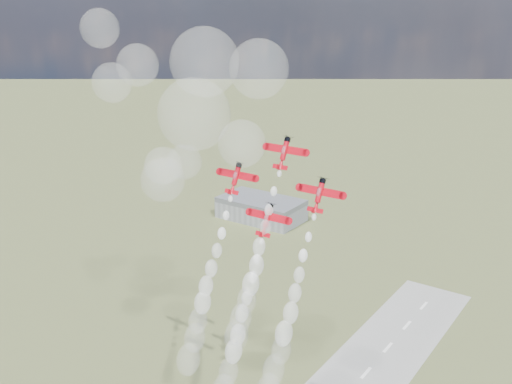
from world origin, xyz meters
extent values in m
cube|color=gray|center=(-120.00, 180.00, 5.00)|extent=(50.00, 28.00, 10.00)
cube|color=#595B60|center=(-120.00, 180.00, 11.50)|extent=(50.00, 28.00, 3.00)
cylinder|color=red|center=(-4.42, 19.07, 92.45)|extent=(1.36, 3.45, 5.14)
cylinder|color=black|center=(-4.42, 20.27, 94.90)|extent=(1.56, 1.83, 1.56)
cube|color=red|center=(-4.42, 19.51, 92.57)|extent=(11.87, 1.05, 1.84)
cube|color=white|center=(-7.63, 19.61, 92.51)|extent=(4.67, 0.26, 0.49)
cube|color=white|center=(-1.21, 19.61, 92.51)|extent=(4.67, 0.26, 0.49)
cube|color=red|center=(-4.42, 17.01, 88.59)|extent=(4.28, 0.58, 1.01)
cube|color=red|center=(-4.42, 16.27, 88.74)|extent=(0.14, 2.04, 1.86)
ellipsoid|color=silver|center=(-4.42, 18.55, 92.60)|extent=(1.07, 1.92, 2.59)
cone|color=red|center=(-4.42, 17.44, 89.25)|extent=(1.36, 2.34, 2.87)
cylinder|color=red|center=(-16.77, 15.26, 84.70)|extent=(1.36, 3.45, 5.14)
cylinder|color=black|center=(-16.77, 16.46, 87.14)|extent=(1.56, 1.83, 1.56)
cube|color=red|center=(-16.77, 15.69, 84.81)|extent=(11.87, 1.05, 1.84)
cube|color=white|center=(-19.98, 15.80, 84.76)|extent=(4.67, 0.26, 0.49)
cube|color=white|center=(-13.56, 15.80, 84.76)|extent=(4.67, 0.26, 0.49)
cube|color=red|center=(-16.77, 13.20, 80.83)|extent=(4.28, 0.58, 1.01)
cube|color=red|center=(-16.77, 12.46, 80.98)|extent=(0.14, 2.04, 1.86)
ellipsoid|color=silver|center=(-16.77, 14.74, 84.85)|extent=(1.07, 1.92, 2.59)
cone|color=red|center=(-16.77, 13.63, 81.49)|extent=(1.36, 2.34, 2.87)
cylinder|color=red|center=(7.93, 15.26, 84.70)|extent=(1.36, 3.45, 5.14)
cylinder|color=black|center=(7.93, 16.46, 87.14)|extent=(1.56, 1.83, 1.56)
cube|color=red|center=(7.93, 15.69, 84.81)|extent=(11.87, 1.05, 1.84)
cube|color=white|center=(4.72, 15.80, 84.76)|extent=(4.67, 0.26, 0.49)
cube|color=white|center=(11.14, 15.80, 84.76)|extent=(4.67, 0.26, 0.49)
cube|color=red|center=(7.93, 13.20, 80.83)|extent=(4.28, 0.58, 1.01)
cube|color=red|center=(7.93, 12.46, 80.98)|extent=(0.14, 2.04, 1.86)
ellipsoid|color=silver|center=(7.93, 14.74, 84.85)|extent=(1.07, 1.92, 2.59)
cone|color=red|center=(7.93, 13.63, 81.49)|extent=(1.36, 2.34, 2.87)
cylinder|color=red|center=(-4.42, 11.45, 76.94)|extent=(1.36, 3.45, 5.14)
cylinder|color=black|center=(-4.42, 12.65, 79.39)|extent=(1.56, 1.83, 1.56)
cube|color=red|center=(-4.42, 11.88, 77.05)|extent=(11.87, 1.05, 1.84)
cube|color=white|center=(-7.63, 11.98, 77.00)|extent=(4.67, 0.26, 0.49)
cube|color=white|center=(-1.21, 11.98, 77.00)|extent=(4.67, 0.26, 0.49)
cube|color=red|center=(-4.42, 9.38, 73.08)|extent=(4.28, 0.58, 1.01)
cube|color=red|center=(-4.42, 8.64, 73.23)|extent=(0.14, 2.04, 1.86)
ellipsoid|color=silver|center=(-4.42, 10.92, 77.09)|extent=(1.07, 1.92, 2.59)
cone|color=red|center=(-4.42, 9.81, 73.73)|extent=(1.36, 2.34, 2.87)
sphere|color=white|center=(-4.31, 16.48, 87.02)|extent=(1.04, 1.04, 1.04)
sphere|color=white|center=(-4.54, 14.42, 82.90)|extent=(1.50, 1.50, 1.50)
sphere|color=white|center=(-4.46, 12.11, 78.54)|extent=(1.96, 1.96, 1.96)
sphere|color=white|center=(-4.22, 10.19, 74.65)|extent=(2.42, 2.42, 2.42)
sphere|color=white|center=(-4.68, 8.11, 70.10)|extent=(2.88, 2.88, 2.88)
sphere|color=white|center=(-4.16, 6.25, 65.92)|extent=(3.34, 3.34, 3.34)
sphere|color=white|center=(-4.33, 4.02, 61.70)|extent=(3.80, 3.80, 3.80)
sphere|color=white|center=(-4.25, 2.14, 58.22)|extent=(4.26, 4.26, 4.26)
sphere|color=white|center=(-4.51, -0.06, 54.03)|extent=(4.72, 4.72, 4.72)
sphere|color=white|center=(-4.85, -1.54, 49.83)|extent=(5.18, 5.18, 5.18)
sphere|color=white|center=(-16.79, 12.63, 79.08)|extent=(1.04, 1.04, 1.04)
sphere|color=white|center=(-16.63, 10.48, 75.16)|extent=(1.50, 1.50, 1.50)
sphere|color=white|center=(-16.62, 8.52, 70.81)|extent=(1.96, 1.96, 1.96)
sphere|color=white|center=(-16.49, 6.15, 66.87)|extent=(2.42, 2.42, 2.42)
sphere|color=white|center=(-16.90, 4.18, 62.45)|extent=(2.88, 2.88, 2.88)
sphere|color=white|center=(-16.99, 1.99, 58.35)|extent=(3.34, 3.34, 3.34)
sphere|color=white|center=(-17.14, 0.70, 54.19)|extent=(3.80, 3.80, 3.80)
sphere|color=white|center=(-17.21, -1.39, 49.73)|extent=(4.26, 4.26, 4.26)
sphere|color=white|center=(-16.82, -3.29, 45.89)|extent=(4.72, 4.72, 4.72)
sphere|color=white|center=(-16.55, -6.29, 41.22)|extent=(5.18, 5.18, 5.18)
sphere|color=white|center=(8.02, 12.62, 79.24)|extent=(1.04, 1.04, 1.04)
sphere|color=white|center=(7.94, 10.37, 74.89)|extent=(1.50, 1.50, 1.50)
sphere|color=white|center=(7.72, 8.41, 70.76)|extent=(1.96, 1.96, 1.96)
sphere|color=white|center=(7.84, 6.59, 66.52)|extent=(2.42, 2.42, 2.42)
sphere|color=white|center=(8.01, 4.49, 62.67)|extent=(2.88, 2.88, 2.88)
sphere|color=white|center=(8.18, 2.45, 58.41)|extent=(3.34, 3.34, 3.34)
sphere|color=white|center=(7.87, 0.03, 54.02)|extent=(3.80, 3.80, 3.80)
sphere|color=white|center=(8.12, -1.40, 50.46)|extent=(4.26, 4.26, 4.26)
sphere|color=white|center=(7.80, -4.15, 46.35)|extent=(4.72, 4.72, 4.72)
sphere|color=white|center=(-4.38, 8.84, 71.33)|extent=(1.04, 1.04, 1.04)
sphere|color=white|center=(-4.54, 6.78, 67.38)|extent=(1.50, 1.50, 1.50)
sphere|color=white|center=(-4.26, 4.87, 63.25)|extent=(1.96, 1.96, 1.96)
sphere|color=white|center=(-4.33, 2.31, 58.67)|extent=(2.42, 2.42, 2.42)
sphere|color=white|center=(-4.76, 0.83, 54.89)|extent=(2.88, 2.88, 2.88)
sphere|color=white|center=(-4.11, -1.87, 50.49)|extent=(3.34, 3.34, 3.34)
sphere|color=white|center=(-4.37, -3.32, 46.51)|extent=(3.80, 3.80, 3.80)
sphere|color=white|center=(-4.23, -5.70, 42.15)|extent=(4.26, 4.26, 4.26)
sphere|color=white|center=(-17.87, 27.35, 110.91)|extent=(15.87, 15.87, 15.87)
sphere|color=white|center=(-64.01, 17.82, 104.87)|extent=(11.87, 11.87, 11.87)
sphere|color=white|center=(-66.40, 31.01, 108.70)|extent=(13.37, 13.37, 13.37)
sphere|color=white|center=(-44.15, 36.89, 110.41)|extent=(21.07, 21.07, 21.07)
sphere|color=white|center=(-65.20, 15.81, 120.49)|extent=(11.22, 11.22, 11.22)
sphere|color=white|center=(-41.30, 27.96, 96.30)|extent=(21.58, 21.58, 21.58)
sphere|color=white|center=(-50.50, 33.37, 79.26)|extent=(11.16, 11.16, 11.16)
sphere|color=white|center=(-45.11, 17.95, 82.31)|extent=(11.13, 11.13, 11.13)
sphere|color=white|center=(-45.90, 18.31, 77.80)|extent=(13.10, 13.10, 13.10)
sphere|color=white|center=(-17.27, 18.55, 92.53)|extent=(12.66, 12.66, 12.66)
camera|label=1|loc=(72.09, -104.84, 128.64)|focal=42.00mm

